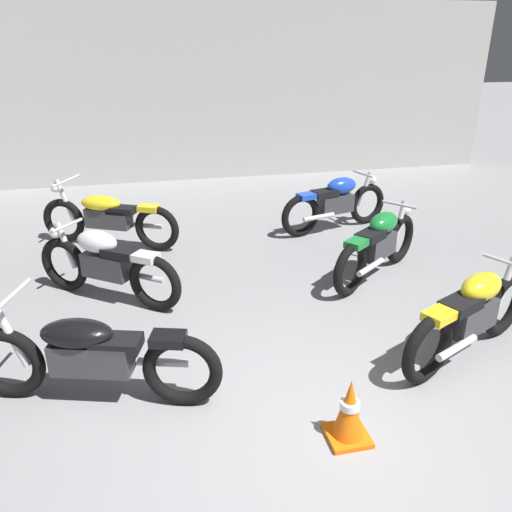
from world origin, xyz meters
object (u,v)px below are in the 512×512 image
motorcycle_left_row_2 (108,217)px  motorcycle_right_row_2 (336,202)px  motorcycle_left_row_1 (106,263)px  motorcycle_right_row_1 (378,244)px  traffic_cone (349,411)px  motorcycle_right_row_0 (472,314)px  motorcycle_left_row_0 (90,355)px

motorcycle_left_row_2 → motorcycle_right_row_2: bearing=-1.3°
motorcycle_left_row_1 → motorcycle_left_row_2: bearing=91.5°
motorcycle_left_row_2 → motorcycle_right_row_1: bearing=-29.0°
traffic_cone → motorcycle_left_row_1: bearing=123.9°
motorcycle_right_row_0 → motorcycle_right_row_2: size_ratio=0.95×
motorcycle_right_row_1 → traffic_cone: motorcycle_right_row_1 is taller
motorcycle_right_row_2 → motorcycle_right_row_0: bearing=-90.7°
traffic_cone → motorcycle_right_row_0: bearing=27.4°
motorcycle_left_row_0 → motorcycle_right_row_2: (3.51, 3.53, 0.01)m
motorcycle_right_row_2 → traffic_cone: (-1.59, -4.44, -0.20)m
motorcycle_left_row_2 → motorcycle_right_row_1: size_ratio=1.21×
motorcycle_left_row_2 → traffic_cone: motorcycle_left_row_2 is taller
motorcycle_left_row_1 → motorcycle_right_row_2: (3.46, 1.66, 0.00)m
motorcycle_right_row_0 → motorcycle_right_row_1: (-0.08, 1.85, 0.00)m
motorcycle_right_row_0 → motorcycle_right_row_1: 1.85m
motorcycle_left_row_0 → traffic_cone: bearing=-25.3°
motorcycle_right_row_2 → traffic_cone: motorcycle_right_row_2 is taller
motorcycle_right_row_1 → motorcycle_left_row_2: bearing=151.0°
motorcycle_right_row_2 → traffic_cone: bearing=-109.7°
motorcycle_left_row_1 → motorcycle_right_row_1: (3.34, -0.13, 0.00)m
motorcycle_left_row_0 → motorcycle_right_row_1: size_ratio=1.28×
motorcycle_left_row_2 → motorcycle_right_row_0: 5.08m
motorcycle_right_row_0 → traffic_cone: (-1.55, -0.80, -0.20)m
motorcycle_left_row_1 → motorcycle_right_row_2: size_ratio=0.86×
motorcycle_left_row_1 → motorcycle_left_row_2: size_ratio=0.83×
motorcycle_right_row_2 → motorcycle_left_row_2: bearing=178.7°
motorcycle_right_row_0 → motorcycle_left_row_1: bearing=149.9°
motorcycle_left_row_0 → motorcycle_right_row_1: (3.39, 1.74, 0.01)m
motorcycle_left_row_1 → motorcycle_left_row_0: bearing=-91.6°
motorcycle_right_row_1 → traffic_cone: (-1.47, -2.65, -0.20)m
motorcycle_right_row_2 → traffic_cone: 4.72m
motorcycle_left_row_1 → traffic_cone: (1.87, -2.78, -0.20)m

